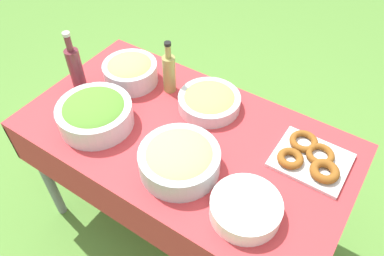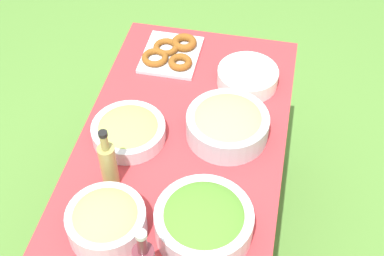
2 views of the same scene
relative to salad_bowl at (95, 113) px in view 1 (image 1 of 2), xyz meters
The scene contains 10 objects.
ground_plane 0.92m from the salad_bowl, 155.89° to the right, with size 14.00×14.00×0.00m, color #568C38.
picnic_table 0.43m from the salad_bowl, 155.89° to the right, with size 1.44×0.79×0.76m.
salad_bowl is the anchor object (origin of this frame).
pasta_bowl 0.45m from the salad_bowl, behind, with size 0.32×0.32×0.12m.
donut_platter 0.92m from the salad_bowl, 160.08° to the right, with size 0.29×0.27×0.05m.
plate_stack 0.76m from the salad_bowl, behind, with size 0.26×0.26×0.07m.
olive_oil_bottle 0.39m from the salad_bowl, 110.20° to the right, with size 0.06×0.06×0.27m.
wine_bottle 0.27m from the salad_bowl, 29.57° to the right, with size 0.07×0.07×0.31m.
bread_bowl 0.32m from the salad_bowl, 78.50° to the right, with size 0.26×0.26×0.12m.
fruit_bowl 0.51m from the salad_bowl, 134.70° to the right, with size 0.29×0.29×0.08m.
Camera 1 is at (-0.63, 0.89, 1.96)m, focal length 35.00 mm.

